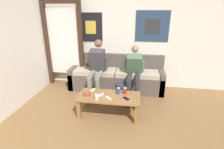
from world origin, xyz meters
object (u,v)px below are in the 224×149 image
drink_can_blue (118,91)px  cell_phone (126,98)px  pillar_candle (97,97)px  game_controller_far_center (93,90)px  person_seated_adult (97,66)px  person_seated_teen (134,70)px  drink_can_red (125,91)px  backpack (123,93)px  coffee_table (109,99)px  game_controller_near_right (108,98)px  couch (116,77)px  game_controller_near_left (101,95)px  ceramic_bowl (87,93)px

drink_can_blue → cell_phone: size_ratio=0.86×
pillar_candle → cell_phone: size_ratio=0.77×
drink_can_blue → game_controller_far_center: size_ratio=0.84×
drink_can_blue → game_controller_far_center: drink_can_blue is taller
drink_can_blue → person_seated_adult: bearing=128.0°
person_seated_teen → cell_phone: 0.96m
drink_can_red → game_controller_far_center: bearing=175.9°
person_seated_teen → backpack: person_seated_teen is taller
person_seated_adult → cell_phone: person_seated_adult is taller
backpack → pillar_candle: bearing=-120.6°
person_seated_teen → drink_can_blue: size_ratio=9.34×
person_seated_adult → game_controller_far_center: person_seated_adult is taller
coffee_table → game_controller_near_right: size_ratio=8.86×
couch → cell_phone: bearing=-74.8°
couch → game_controller_far_center: couch is taller
game_controller_near_left → cell_phone: 0.49m
person_seated_adult → drink_can_red: 1.07m
person_seated_adult → cell_phone: (0.76, -0.94, -0.29)m
couch → game_controller_near_right: bearing=-89.2°
backpack → drink_can_blue: bearing=-97.7°
drink_can_blue → game_controller_near_left: bearing=-158.9°
person_seated_adult → drink_can_red: size_ratio=10.22×
ceramic_bowl → drink_can_red: (0.71, 0.18, 0.02)m
game_controller_near_right → backpack: bearing=71.3°
person_seated_adult → drink_can_red: person_seated_adult is taller
coffee_table → cell_phone: bearing=-11.4°
drink_can_red → game_controller_near_right: drink_can_red is taller
person_seated_teen → person_seated_adult: bearing=178.7°
drink_can_red → cell_phone: bearing=-79.8°
game_controller_near_right → pillar_candle: bearing=-162.8°
coffee_table → drink_can_red: drink_can_red is taller
couch → ceramic_bowl: size_ratio=16.21×
person_seated_adult → drink_can_red: (0.73, -0.74, -0.23)m
couch → person_seated_teen: person_seated_teen is taller
couch → game_controller_near_right: (0.02, -1.30, 0.11)m
game_controller_far_center → ceramic_bowl: bearing=-103.7°
person_seated_teen → game_controller_near_right: size_ratio=8.76×
person_seated_adult → game_controller_near_right: size_ratio=9.59×
drink_can_red → backpack: bearing=98.9°
coffee_table → game_controller_near_right: game_controller_near_right is taller
couch → person_seated_teen: bearing=-37.7°
pillar_candle → person_seated_adult: bearing=102.8°
backpack → cell_phone: (0.10, -0.62, 0.22)m
couch → drink_can_blue: couch is taller
backpack → person_seated_teen: bearing=56.5°
game_controller_near_left → game_controller_near_right: bearing=-28.8°
ceramic_bowl → game_controller_far_center: (0.05, 0.22, -0.03)m
coffee_table → drink_can_red: 0.35m
ceramic_bowl → cell_phone: size_ratio=1.00×
couch → game_controller_near_left: size_ratio=16.66×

